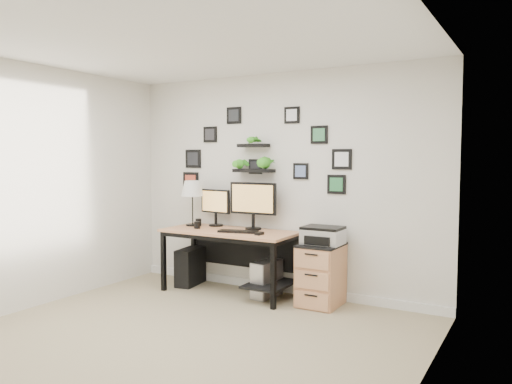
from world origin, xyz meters
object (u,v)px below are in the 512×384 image
Objects in this scene: table_lamp at (192,190)px; file_cabinet at (321,275)px; desk at (233,241)px; pc_tower_black at (190,266)px; monitor_left at (215,205)px; printer at (323,235)px; monitor_right at (253,202)px; mug at (197,225)px; pc_tower_grey at (267,279)px.

table_lamp is 1.95m from file_cabinet.
desk reaches higher than pc_tower_black.
desk is at bearing -26.11° from monitor_left.
printer is (1.10, 0.07, 0.14)m from desk.
monitor_right is at bearing -0.68° from pc_tower_black.
monitor_right is at bearing 174.28° from printer.
mug is 1.62m from file_cabinet.
monitor_right is 0.99m from printer.
monitor_left is at bearing 153.89° from desk.
monitor_left is 0.76× the size of monitor_right.
pc_tower_grey is (0.88, 0.14, -0.58)m from mug.
mug is 1.07m from pc_tower_grey.
printer reaches higher than file_cabinet.
monitor_right is 0.74m from mug.
monitor_left is 0.35m from table_lamp.
table_lamp is (-0.83, -0.08, 0.12)m from monitor_right.
pc_tower_grey is at bearing 8.72° from mug.
table_lamp is 1.48m from pc_tower_grey.
desk is 0.58m from monitor_left.
table_lamp is 0.98m from pc_tower_black.
mug is 0.18× the size of pc_tower_black.
monitor_right is at bearing 42.62° from desk.
desk reaches higher than file_cabinet.
desk is at bearing -175.05° from pc_tower_grey.
monitor_left reaches higher than pc_tower_grey.
monitor_left is 0.37m from mug.
pc_tower_grey is at bearing -177.41° from printer.
printer reaches higher than desk.
pc_tower_grey is at bearing 4.95° from desk.
pc_tower_black is 1.11m from pc_tower_grey.
monitor_right is at bearing 154.06° from pc_tower_grey.
monitor_left is 1.63m from file_cabinet.
desk is 0.60m from pc_tower_grey.
mug is at bearing -173.92° from printer.
mug is 0.13× the size of file_cabinet.
monitor_left is 0.68× the size of file_cabinet.
pc_tower_black reaches higher than pc_tower_grey.
file_cabinet is (0.91, -0.10, -0.75)m from monitor_right.
printer is (0.93, -0.09, -0.32)m from monitor_right.
table_lamp is 0.49m from mug.
mug is at bearing -174.21° from file_cabinet.
table_lamp is at bearing 138.46° from mug.
pc_tower_grey is 1.04× the size of printer.
monitor_left is 1.51m from printer.
table_lamp reaches higher than monitor_left.
pc_tower_black is (-0.86, -0.11, -0.85)m from monitor_right.
monitor_right reaches higher than pc_tower_black.
monitor_right reaches higher than file_cabinet.
monitor_right is 1.19m from file_cabinet.
pc_tower_black is at bearing 146.14° from mug.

